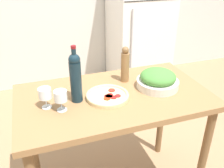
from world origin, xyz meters
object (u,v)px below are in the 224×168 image
object	(u,v)px
wine_glass_near	(61,97)
wine_glass_far	(45,94)
wine_bottle	(76,77)
salad_bowl	(158,80)
pepper_mill	(125,65)
refrigerator	(139,25)
homemade_pizza	(107,96)

from	to	relation	value
wine_glass_near	wine_glass_far	distance (m)	0.10
wine_bottle	salad_bowl	bearing A→B (deg)	-0.60
wine_bottle	salad_bowl	xyz separation A→B (m)	(0.56, -0.01, -0.11)
wine_glass_far	pepper_mill	xyz separation A→B (m)	(0.57, 0.17, 0.03)
wine_glass_near	salad_bowl	world-z (taller)	salad_bowl
pepper_mill	wine_bottle	bearing A→B (deg)	-157.86
wine_bottle	salad_bowl	distance (m)	0.57
wine_glass_far	pepper_mill	size ratio (longest dim) A/B	0.49
refrigerator	wine_glass_near	bearing A→B (deg)	-126.28
refrigerator	homemade_pizza	xyz separation A→B (m)	(-1.03, -1.76, 0.06)
pepper_mill	homemade_pizza	world-z (taller)	pepper_mill
pepper_mill	wine_glass_far	bearing A→B (deg)	-163.02
wine_bottle	wine_glass_far	world-z (taller)	wine_bottle
wine_glass_far	wine_bottle	bearing A→B (deg)	5.79
wine_glass_far	pepper_mill	bearing A→B (deg)	16.98
refrigerator	wine_bottle	distance (m)	2.13
wine_bottle	homemade_pizza	size ratio (longest dim) A/B	1.31
wine_glass_near	wine_glass_far	world-z (taller)	same
wine_bottle	wine_glass_near	xyz separation A→B (m)	(-0.11, -0.08, -0.08)
wine_glass_far	homemade_pizza	xyz separation A→B (m)	(0.38, -0.01, -0.08)
wine_glass_near	homemade_pizza	size ratio (longest dim) A/B	0.47
wine_bottle	wine_glass_far	size ratio (longest dim) A/B	2.81
wine_glass_near	wine_bottle	bearing A→B (deg)	36.07
wine_glass_near	refrigerator	bearing A→B (deg)	53.72
homemade_pizza	salad_bowl	bearing A→B (deg)	3.94
refrigerator	wine_glass_far	world-z (taller)	refrigerator
wine_bottle	wine_glass_near	size ratio (longest dim) A/B	2.81
salad_bowl	homemade_pizza	size ratio (longest dim) A/B	1.04
refrigerator	wine_glass_near	distance (m)	2.25
pepper_mill	homemade_pizza	distance (m)	0.29
wine_glass_far	homemade_pizza	world-z (taller)	wine_glass_far
wine_glass_far	salad_bowl	bearing A→B (deg)	1.03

